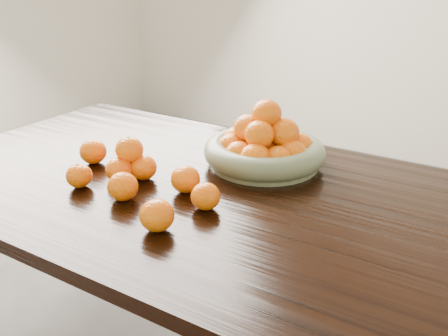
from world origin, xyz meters
The scene contains 9 objects.
dining_table centered at (0.00, 0.00, 0.66)m, with size 2.00×1.00×0.75m.
fruit_bowl centered at (-0.02, 0.23, 0.81)m, with size 0.38×0.38×0.21m.
orange_pyramid centered at (-0.31, -0.07, 0.80)m, with size 0.15×0.15×0.13m.
loose_orange_0 centered at (-0.39, -0.19, 0.78)m, with size 0.07×0.07×0.07m, color orange.
loose_orange_1 centered at (-0.22, -0.19, 0.79)m, with size 0.08×0.08×0.08m, color orange.
loose_orange_2 centered at (-0.04, -0.27, 0.79)m, with size 0.08×0.08×0.08m, color orange.
loose_orange_3 centered at (-0.49, -0.04, 0.79)m, with size 0.09×0.09×0.08m, color orange.
loose_orange_4 centered at (0.00, -0.12, 0.79)m, with size 0.08×0.08×0.07m, color orange.
loose_orange_5 centered at (-0.11, -0.06, 0.79)m, with size 0.08×0.08×0.08m, color orange.
Camera 1 is at (0.65, -1.08, 1.35)m, focal length 40.00 mm.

